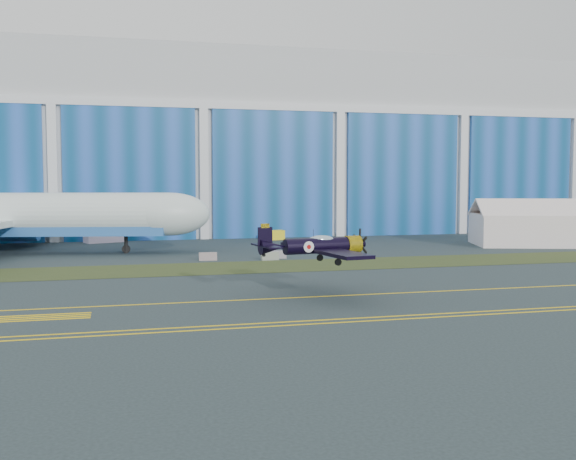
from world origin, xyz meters
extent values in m
plane|color=#2D393C|center=(0.00, 0.00, 0.00)|extent=(260.00, 260.00, 0.00)
cube|color=#475128|center=(0.00, 14.00, 0.02)|extent=(260.00, 10.00, 0.02)
cube|color=silver|center=(0.00, 72.00, 15.00)|extent=(220.00, 45.00, 30.00)
cube|color=#0E4C84|center=(0.00, 49.20, 10.00)|extent=(220.00, 0.60, 20.00)
cube|color=silver|center=(0.00, 49.15, 20.60)|extent=(220.00, 0.70, 1.20)
cube|color=yellow|center=(0.00, -5.00, 0.01)|extent=(200.00, 0.20, 0.02)
cube|color=yellow|center=(0.00, -14.50, 0.01)|extent=(80.00, 0.20, 0.02)
cube|color=yellow|center=(0.00, -13.50, 0.01)|extent=(80.00, 0.20, 0.02)
cube|color=white|center=(-14.91, 47.20, 1.21)|extent=(6.00, 4.23, 2.42)
cube|color=yellow|center=(10.36, 45.32, 0.73)|extent=(2.67, 1.84, 1.46)
cube|color=#93A87B|center=(50.47, 45.18, 0.91)|extent=(3.20, 1.93, 1.83)
cube|color=gray|center=(-3.27, 21.00, 0.45)|extent=(2.02, 0.67, 0.90)
cube|color=#989299|center=(4.83, 20.99, 0.45)|extent=(2.06, 0.87, 0.90)
cube|color=gray|center=(3.59, 19.57, 0.45)|extent=(2.04, 0.77, 0.90)
camera|label=1|loc=(-13.31, -54.32, 8.91)|focal=42.00mm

